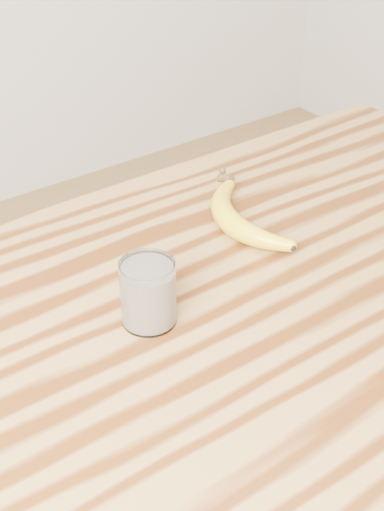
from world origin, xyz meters
TOP-DOWN VIEW (x-y plane):
  - table at (0.00, 0.00)m, footprint 1.20×0.80m
  - smoothie_glass at (-0.23, 0.03)m, footprint 0.08×0.08m
  - banana at (0.01, 0.15)m, footprint 0.18×0.34m

SIDE VIEW (x-z plane):
  - table at x=0.00m, z-range 0.32..1.22m
  - banana at x=0.01m, z-range 0.90..0.94m
  - smoothie_glass at x=-0.23m, z-range 0.90..1.00m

